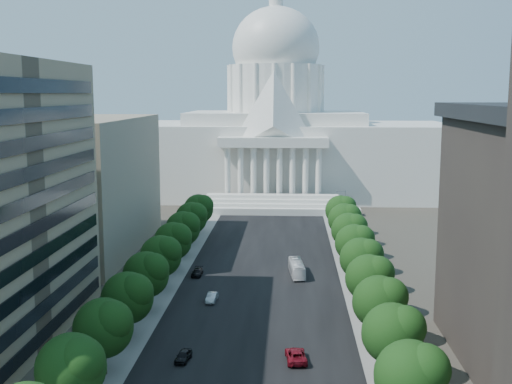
% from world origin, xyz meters
% --- Properties ---
extents(road_asphalt, '(30.00, 260.00, 0.01)m').
position_xyz_m(road_asphalt, '(0.00, 90.00, 0.00)').
color(road_asphalt, black).
rests_on(road_asphalt, ground).
extents(sidewalk_left, '(8.00, 260.00, 0.02)m').
position_xyz_m(sidewalk_left, '(-19.00, 90.00, 0.00)').
color(sidewalk_left, gray).
rests_on(sidewalk_left, ground).
extents(sidewalk_right, '(8.00, 260.00, 0.02)m').
position_xyz_m(sidewalk_right, '(19.00, 90.00, 0.00)').
color(sidewalk_right, gray).
rests_on(sidewalk_right, ground).
extents(capitol, '(120.00, 56.00, 73.00)m').
position_xyz_m(capitol, '(0.00, 184.89, 20.01)').
color(capitol, white).
rests_on(capitol, ground).
extents(office_block_left_far, '(38.00, 52.00, 30.00)m').
position_xyz_m(office_block_left_far, '(-48.00, 100.00, 15.00)').
color(office_block_left_far, gray).
rests_on(office_block_left_far, ground).
extents(tree_l_b, '(7.79, 7.60, 9.97)m').
position_xyz_m(tree_l_b, '(-17.66, 23.81, 6.45)').
color(tree_l_b, '#33261C').
rests_on(tree_l_b, ground).
extents(tree_l_c, '(7.79, 7.60, 9.97)m').
position_xyz_m(tree_l_c, '(-17.66, 35.81, 6.45)').
color(tree_l_c, '#33261C').
rests_on(tree_l_c, ground).
extents(tree_l_d, '(7.79, 7.60, 9.97)m').
position_xyz_m(tree_l_d, '(-17.66, 47.81, 6.45)').
color(tree_l_d, '#33261C').
rests_on(tree_l_d, ground).
extents(tree_l_e, '(7.79, 7.60, 9.97)m').
position_xyz_m(tree_l_e, '(-17.66, 59.81, 6.45)').
color(tree_l_e, '#33261C').
rests_on(tree_l_e, ground).
extents(tree_l_f, '(7.79, 7.60, 9.97)m').
position_xyz_m(tree_l_f, '(-17.66, 71.81, 6.45)').
color(tree_l_f, '#33261C').
rests_on(tree_l_f, ground).
extents(tree_l_g, '(7.79, 7.60, 9.97)m').
position_xyz_m(tree_l_g, '(-17.66, 83.81, 6.45)').
color(tree_l_g, '#33261C').
rests_on(tree_l_g, ground).
extents(tree_l_h, '(7.79, 7.60, 9.97)m').
position_xyz_m(tree_l_h, '(-17.66, 95.81, 6.45)').
color(tree_l_h, '#33261C').
rests_on(tree_l_h, ground).
extents(tree_l_i, '(7.79, 7.60, 9.97)m').
position_xyz_m(tree_l_i, '(-17.66, 107.81, 6.45)').
color(tree_l_i, '#33261C').
rests_on(tree_l_i, ground).
extents(tree_l_j, '(7.79, 7.60, 9.97)m').
position_xyz_m(tree_l_j, '(-17.66, 119.81, 6.45)').
color(tree_l_j, '#33261C').
rests_on(tree_l_j, ground).
extents(tree_r_b, '(7.79, 7.60, 9.97)m').
position_xyz_m(tree_r_b, '(18.34, 23.81, 6.45)').
color(tree_r_b, '#33261C').
rests_on(tree_r_b, ground).
extents(tree_r_c, '(7.79, 7.60, 9.97)m').
position_xyz_m(tree_r_c, '(18.34, 35.81, 6.45)').
color(tree_r_c, '#33261C').
rests_on(tree_r_c, ground).
extents(tree_r_d, '(7.79, 7.60, 9.97)m').
position_xyz_m(tree_r_d, '(18.34, 47.81, 6.45)').
color(tree_r_d, '#33261C').
rests_on(tree_r_d, ground).
extents(tree_r_e, '(7.79, 7.60, 9.97)m').
position_xyz_m(tree_r_e, '(18.34, 59.81, 6.45)').
color(tree_r_e, '#33261C').
rests_on(tree_r_e, ground).
extents(tree_r_f, '(7.79, 7.60, 9.97)m').
position_xyz_m(tree_r_f, '(18.34, 71.81, 6.45)').
color(tree_r_f, '#33261C').
rests_on(tree_r_f, ground).
extents(tree_r_g, '(7.79, 7.60, 9.97)m').
position_xyz_m(tree_r_g, '(18.34, 83.81, 6.45)').
color(tree_r_g, '#33261C').
rests_on(tree_r_g, ground).
extents(tree_r_h, '(7.79, 7.60, 9.97)m').
position_xyz_m(tree_r_h, '(18.34, 95.81, 6.45)').
color(tree_r_h, '#33261C').
rests_on(tree_r_h, ground).
extents(tree_r_i, '(7.79, 7.60, 9.97)m').
position_xyz_m(tree_r_i, '(18.34, 107.81, 6.45)').
color(tree_r_i, '#33261C').
rests_on(tree_r_i, ground).
extents(tree_r_j, '(7.79, 7.60, 9.97)m').
position_xyz_m(tree_r_j, '(18.34, 119.81, 6.45)').
color(tree_r_j, '#33261C').
rests_on(tree_r_j, ground).
extents(streetlight_b, '(2.61, 0.44, 9.00)m').
position_xyz_m(streetlight_b, '(19.90, 35.00, 5.82)').
color(streetlight_b, gray).
rests_on(streetlight_b, ground).
extents(streetlight_c, '(2.61, 0.44, 9.00)m').
position_xyz_m(streetlight_c, '(19.90, 60.00, 5.82)').
color(streetlight_c, gray).
rests_on(streetlight_c, ground).
extents(streetlight_d, '(2.61, 0.44, 9.00)m').
position_xyz_m(streetlight_d, '(19.90, 85.00, 5.82)').
color(streetlight_d, gray).
rests_on(streetlight_d, ground).
extents(streetlight_e, '(2.61, 0.44, 9.00)m').
position_xyz_m(streetlight_e, '(19.90, 110.00, 5.82)').
color(streetlight_e, gray).
rests_on(streetlight_e, ground).
extents(streetlight_f, '(2.61, 0.44, 9.00)m').
position_xyz_m(streetlight_f, '(19.90, 135.00, 5.82)').
color(streetlight_f, gray).
rests_on(streetlight_f, ground).
extents(car_dark_a, '(2.16, 4.20, 1.37)m').
position_xyz_m(car_dark_a, '(-8.71, 40.58, 0.68)').
color(car_dark_a, black).
rests_on(car_dark_a, ground).
extents(car_silver, '(1.86, 4.53, 1.46)m').
position_xyz_m(car_silver, '(-7.91, 65.33, 0.73)').
color(car_silver, '#B7BABF').
rests_on(car_silver, ground).
extents(car_red, '(3.17, 5.89, 1.57)m').
position_xyz_m(car_red, '(6.28, 41.35, 0.79)').
color(car_red, maroon).
rests_on(car_red, ground).
extents(car_dark_b, '(2.03, 4.71, 1.35)m').
position_xyz_m(car_dark_b, '(-12.69, 80.83, 0.68)').
color(car_dark_b, black).
rests_on(car_dark_b, ground).
extents(city_bus, '(3.35, 10.36, 2.83)m').
position_xyz_m(city_bus, '(6.76, 82.26, 1.42)').
color(city_bus, white).
rests_on(city_bus, ground).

